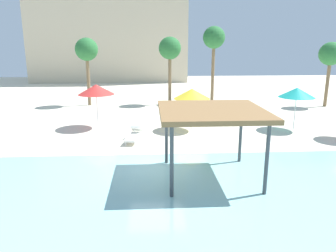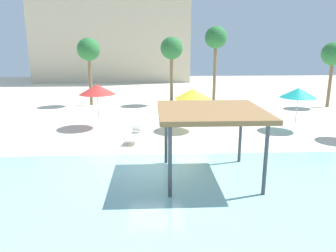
# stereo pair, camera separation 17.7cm
# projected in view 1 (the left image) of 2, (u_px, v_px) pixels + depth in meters

# --- Properties ---
(ground_plane) EXTENTS (80.00, 80.00, 0.00)m
(ground_plane) POSITION_uv_depth(u_px,v_px,m) (156.00, 167.00, 14.12)
(ground_plane) COLOR beige
(lagoon_water) EXTENTS (44.00, 13.50, 0.04)m
(lagoon_water) POSITION_uv_depth(u_px,v_px,m) (161.00, 235.00, 9.03)
(lagoon_water) COLOR #8CC6CC
(lagoon_water) RESTS_ON ground
(shade_pavilion) EXTENTS (3.98, 3.98, 2.78)m
(shade_pavilion) POSITION_uv_depth(u_px,v_px,m) (212.00, 114.00, 12.34)
(shade_pavilion) COLOR #42474C
(shade_pavilion) RESTS_ON ground
(beach_umbrella_teal_0) EXTENTS (2.15, 2.15, 2.60)m
(beach_umbrella_teal_0) POSITION_uv_depth(u_px,v_px,m) (297.00, 93.00, 19.68)
(beach_umbrella_teal_0) COLOR silver
(beach_umbrella_teal_0) RESTS_ON ground
(beach_umbrella_red_3) EXTENTS (2.25, 2.25, 2.74)m
(beach_umbrella_red_3) POSITION_uv_depth(u_px,v_px,m) (96.00, 89.00, 20.11)
(beach_umbrella_red_3) COLOR silver
(beach_umbrella_red_3) RESTS_ON ground
(beach_umbrella_yellow_4) EXTENTS (2.22, 2.22, 2.54)m
(beach_umbrella_yellow_4) POSITION_uv_depth(u_px,v_px,m) (192.00, 94.00, 19.63)
(beach_umbrella_yellow_4) COLOR silver
(beach_umbrella_yellow_4) RESTS_ON ground
(lounge_chair_1) EXTENTS (0.97, 1.98, 0.74)m
(lounge_chair_1) POSITION_uv_depth(u_px,v_px,m) (134.00, 135.00, 17.78)
(lounge_chair_1) COLOR white
(lounge_chair_1) RESTS_ON ground
(palm_tree_0) EXTENTS (1.90, 1.90, 5.66)m
(palm_tree_0) POSITION_uv_depth(u_px,v_px,m) (87.00, 51.00, 27.07)
(palm_tree_0) COLOR brown
(palm_tree_0) RESTS_ON ground
(palm_tree_1) EXTENTS (1.90, 1.90, 6.63)m
(palm_tree_1) POSITION_uv_depth(u_px,v_px,m) (214.00, 39.00, 27.97)
(palm_tree_1) COLOR brown
(palm_tree_1) RESTS_ON ground
(palm_tree_2) EXTENTS (1.90, 1.90, 5.31)m
(palm_tree_2) POSITION_uv_depth(u_px,v_px,m) (331.00, 55.00, 26.55)
(palm_tree_2) COLOR brown
(palm_tree_2) RESTS_ON ground
(palm_tree_3) EXTENTS (1.90, 1.90, 5.75)m
(palm_tree_3) POSITION_uv_depth(u_px,v_px,m) (170.00, 50.00, 27.56)
(palm_tree_3) COLOR brown
(palm_tree_3) RESTS_ON ground
(hotel_block_0) EXTENTS (21.19, 11.92, 18.89)m
(hotel_block_0) POSITION_uv_depth(u_px,v_px,m) (111.00, 13.00, 47.11)
(hotel_block_0) COLOR beige
(hotel_block_0) RESTS_ON ground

